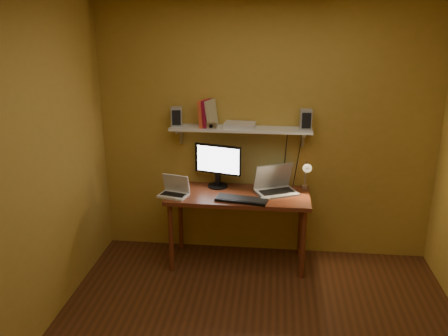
# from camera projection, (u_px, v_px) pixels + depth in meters

# --- Properties ---
(room) EXTENTS (3.44, 3.24, 2.64)m
(room) POSITION_uv_depth(u_px,v_px,m) (259.00, 188.00, 3.27)
(room) COLOR #522A15
(room) RESTS_ON ground
(desk) EXTENTS (1.40, 0.60, 0.75)m
(desk) POSITION_uv_depth(u_px,v_px,m) (238.00, 202.00, 4.70)
(desk) COLOR maroon
(desk) RESTS_ON ground
(wall_shelf) EXTENTS (1.40, 0.25, 0.21)m
(wall_shelf) POSITION_uv_depth(u_px,v_px,m) (241.00, 129.00, 4.67)
(wall_shelf) COLOR white
(wall_shelf) RESTS_ON room
(monitor) EXTENTS (0.48, 0.26, 0.44)m
(monitor) POSITION_uv_depth(u_px,v_px,m) (218.00, 164.00, 4.80)
(monitor) COLOR black
(monitor) RESTS_ON desk
(laptop) EXTENTS (0.47, 0.42, 0.28)m
(laptop) POSITION_uv_depth(u_px,v_px,m) (275.00, 185.00, 4.71)
(laptop) COLOR #95979D
(laptop) RESTS_ON desk
(netbook) EXTENTS (0.31, 0.26, 0.20)m
(netbook) POSITION_uv_depth(u_px,v_px,m) (175.00, 190.00, 4.63)
(netbook) COLOR silver
(netbook) RESTS_ON desk
(keyboard) EXTENTS (0.51, 0.25, 0.03)m
(keyboard) POSITION_uv_depth(u_px,v_px,m) (242.00, 200.00, 4.50)
(keyboard) COLOR black
(keyboard) RESTS_ON desk
(mouse) EXTENTS (0.12, 0.10, 0.04)m
(mouse) POSITION_uv_depth(u_px,v_px,m) (265.00, 198.00, 4.51)
(mouse) COLOR silver
(mouse) RESTS_ON desk
(desk_lamp) EXTENTS (0.09, 0.23, 0.38)m
(desk_lamp) POSITION_uv_depth(u_px,v_px,m) (306.00, 172.00, 4.66)
(desk_lamp) COLOR silver
(desk_lamp) RESTS_ON desk
(speaker_left) EXTENTS (0.12, 0.12, 0.19)m
(speaker_left) POSITION_uv_depth(u_px,v_px,m) (177.00, 117.00, 4.71)
(speaker_left) COLOR #95979D
(speaker_left) RESTS_ON wall_shelf
(speaker_right) EXTENTS (0.12, 0.12, 0.19)m
(speaker_right) POSITION_uv_depth(u_px,v_px,m) (306.00, 119.00, 4.57)
(speaker_right) COLOR #95979D
(speaker_right) RESTS_ON wall_shelf
(books) EXTENTS (0.19, 0.19, 0.27)m
(books) POSITION_uv_depth(u_px,v_px,m) (208.00, 113.00, 4.66)
(books) COLOR #DF512E
(books) RESTS_ON wall_shelf
(shelf_camera) EXTENTS (0.11, 0.06, 0.06)m
(shelf_camera) POSITION_uv_depth(u_px,v_px,m) (212.00, 126.00, 4.61)
(shelf_camera) COLOR silver
(shelf_camera) RESTS_ON wall_shelf
(router) EXTENTS (0.31, 0.22, 0.05)m
(router) POSITION_uv_depth(u_px,v_px,m) (240.00, 125.00, 4.66)
(router) COLOR silver
(router) RESTS_ON wall_shelf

